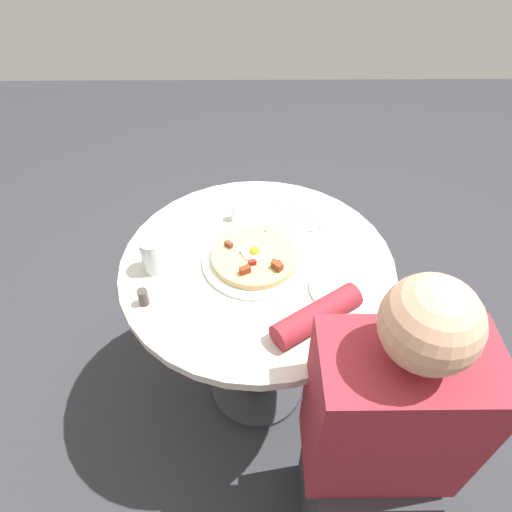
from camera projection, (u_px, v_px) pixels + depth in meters
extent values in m
plane|color=#2D2D33|center=(257.00, 385.00, 1.87)|extent=(6.00, 6.00, 0.00)
cylinder|color=beige|center=(257.00, 265.00, 1.37)|extent=(0.83, 0.83, 0.03)
cylinder|color=#333338|center=(257.00, 336.00, 1.63)|extent=(0.10, 0.10, 0.71)
cylinder|color=#333338|center=(257.00, 384.00, 1.87)|extent=(0.37, 0.37, 0.02)
cube|color=#2D2D33|center=(358.00, 483.00, 1.39)|extent=(0.32, 0.28, 0.45)
cube|color=maroon|center=(390.00, 414.00, 1.06)|extent=(0.38, 0.22, 0.48)
sphere|color=tan|center=(430.00, 324.00, 0.82)|extent=(0.19, 0.19, 0.19)
cylinder|color=maroon|center=(317.00, 315.00, 1.17)|extent=(0.26, 0.20, 0.07)
cylinder|color=white|center=(255.00, 259.00, 1.35)|extent=(0.32, 0.32, 0.01)
cylinder|color=tan|center=(255.00, 255.00, 1.34)|extent=(0.26, 0.26, 0.02)
cylinder|color=white|center=(255.00, 251.00, 1.33)|extent=(0.08, 0.08, 0.01)
sphere|color=yellow|center=(255.00, 250.00, 1.33)|extent=(0.03, 0.03, 0.03)
cube|color=maroon|center=(245.00, 270.00, 1.27)|extent=(0.03, 0.03, 0.02)
cube|color=maroon|center=(279.00, 265.00, 1.29)|extent=(0.02, 0.03, 0.02)
cube|color=brown|center=(229.00, 244.00, 1.35)|extent=(0.03, 0.03, 0.02)
cube|color=brown|center=(277.00, 266.00, 1.28)|extent=(0.04, 0.04, 0.02)
cube|color=maroon|center=(252.00, 262.00, 1.29)|extent=(0.02, 0.02, 0.02)
cube|color=#387F2D|center=(257.00, 249.00, 1.34)|extent=(0.01, 0.01, 0.00)
cube|color=#387F2D|center=(266.00, 231.00, 1.40)|extent=(0.01, 0.01, 0.00)
cube|color=#387F2D|center=(240.00, 252.00, 1.33)|extent=(0.01, 0.01, 0.00)
cube|color=#387F2D|center=(225.00, 242.00, 1.36)|extent=(0.00, 0.01, 0.00)
cube|color=#387F2D|center=(273.00, 259.00, 1.31)|extent=(0.01, 0.01, 0.00)
cube|color=#387F2D|center=(261.00, 244.00, 1.36)|extent=(0.01, 0.01, 0.00)
cylinder|color=white|center=(342.00, 289.00, 1.27)|extent=(0.19, 0.19, 0.01)
cube|color=white|center=(306.00, 214.00, 1.51)|extent=(0.19, 0.20, 0.00)
cube|color=silver|center=(301.00, 214.00, 1.51)|extent=(0.07, 0.17, 0.00)
cube|color=silver|center=(311.00, 211.00, 1.51)|extent=(0.07, 0.17, 0.00)
cylinder|color=silver|center=(153.00, 255.00, 1.30)|extent=(0.07, 0.07, 0.11)
cylinder|color=white|center=(234.00, 212.00, 1.48)|extent=(0.03, 0.03, 0.06)
cylinder|color=#3F3833|center=(143.00, 297.00, 1.22)|extent=(0.03, 0.03, 0.05)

